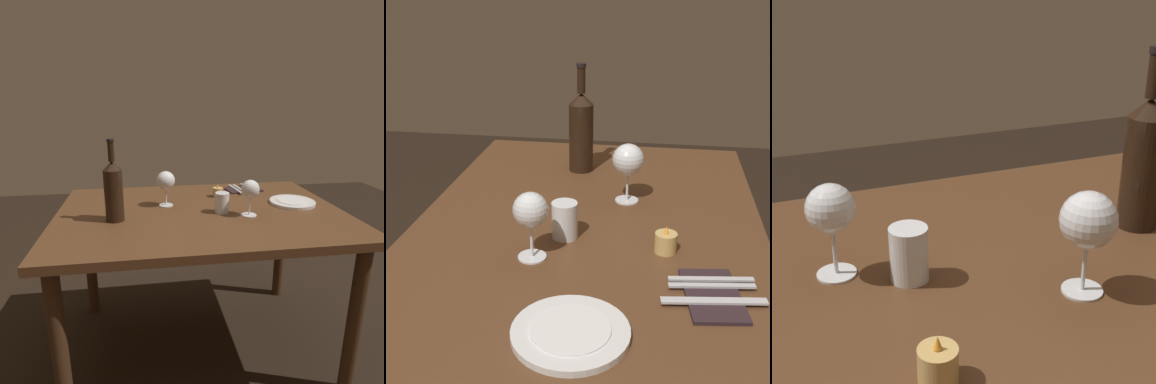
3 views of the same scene
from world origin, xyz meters
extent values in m
cube|color=#56351E|center=(0.00, 0.00, 0.72)|extent=(1.30, 0.90, 0.04)
cylinder|color=#412816|center=(-0.58, -0.38, 0.35)|extent=(0.06, 0.06, 0.70)
cylinder|color=#412816|center=(-0.58, 0.38, 0.35)|extent=(0.06, 0.06, 0.70)
cylinder|color=white|center=(0.20, -0.10, 0.74)|extent=(0.07, 0.07, 0.00)
cylinder|color=white|center=(0.20, -0.10, 0.79)|extent=(0.01, 0.01, 0.08)
sphere|color=white|center=(0.20, -0.10, 0.86)|extent=(0.08, 0.08, 0.08)
cylinder|color=beige|center=(0.20, -0.10, 0.86)|extent=(0.06, 0.06, 0.03)
cylinder|color=white|center=(-0.15, 0.09, 0.74)|extent=(0.07, 0.07, 0.00)
cylinder|color=white|center=(-0.15, 0.09, 0.79)|extent=(0.01, 0.01, 0.08)
sphere|color=white|center=(-0.15, 0.09, 0.86)|extent=(0.09, 0.09, 0.09)
cylinder|color=beige|center=(-0.15, 0.09, 0.86)|extent=(0.07, 0.07, 0.03)
cylinder|color=black|center=(-0.38, -0.08, 0.85)|extent=(0.08, 0.08, 0.22)
cone|color=black|center=(-0.38, -0.08, 0.98)|extent=(0.08, 0.08, 0.03)
cylinder|color=black|center=(-0.38, -0.08, 1.03)|extent=(0.03, 0.03, 0.08)
cylinder|color=black|center=(-0.38, -0.08, 1.08)|extent=(0.03, 0.03, 0.01)
cylinder|color=white|center=(0.09, -0.05, 0.79)|extent=(0.06, 0.06, 0.09)
cylinder|color=silver|center=(0.09, -0.05, 0.77)|extent=(0.05, 0.05, 0.05)
cylinder|color=#DBB266|center=(0.13, 0.20, 0.76)|extent=(0.05, 0.05, 0.05)
cylinder|color=white|center=(0.13, 0.20, 0.76)|extent=(0.04, 0.04, 0.03)
cone|color=#F99E2D|center=(0.13, 0.20, 0.80)|extent=(0.01, 0.01, 0.02)
cylinder|color=white|center=(0.46, 0.03, 0.75)|extent=(0.22, 0.22, 0.01)
cylinder|color=white|center=(0.46, 0.03, 0.76)|extent=(0.15, 0.15, 0.00)
cube|color=#2D1E23|center=(0.30, 0.29, 0.74)|extent=(0.20, 0.13, 0.01)
cube|color=silver|center=(0.27, 0.29, 0.75)|extent=(0.04, 0.18, 0.00)
cube|color=silver|center=(0.25, 0.29, 0.75)|extent=(0.04, 0.18, 0.00)
cube|color=silver|center=(0.33, 0.29, 0.75)|extent=(0.05, 0.21, 0.00)
camera|label=1|loc=(-0.26, -1.43, 1.25)|focal=31.07mm
camera|label=2|loc=(1.24, 0.16, 1.36)|focal=49.95mm
camera|label=3|loc=(0.30, 0.73, 1.23)|focal=52.94mm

